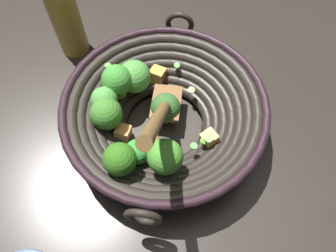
# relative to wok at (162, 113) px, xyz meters

# --- Properties ---
(ground_plane) EXTENTS (4.00, 4.00, 0.00)m
(ground_plane) POSITION_rel_wok_xyz_m (-0.00, 0.00, -0.06)
(ground_plane) COLOR #28231E
(wok) EXTENTS (0.37, 0.34, 0.24)m
(wok) POSITION_rel_wok_xyz_m (0.00, 0.00, 0.00)
(wok) COLOR black
(wok) RESTS_ON ground
(cooking_oil_bottle) EXTENTS (0.06, 0.06, 0.23)m
(cooking_oil_bottle) POSITION_rel_wok_xyz_m (-0.17, -0.20, 0.04)
(cooking_oil_bottle) COLOR gold
(cooking_oil_bottle) RESTS_ON ground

